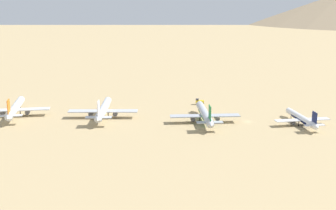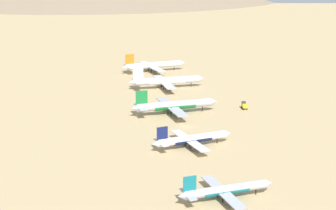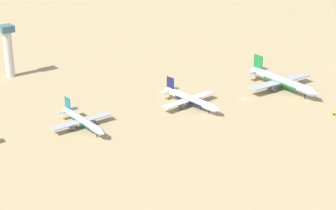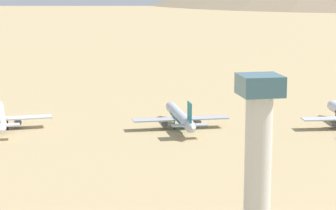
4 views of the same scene
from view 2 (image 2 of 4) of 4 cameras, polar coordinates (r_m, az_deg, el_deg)
The scene contains 7 objects.
ground_plane at distance 269.54m, azimuth 2.02°, elevation -2.32°, with size 1800.00×1800.00×0.00m, color tan.
parked_jet_1 at distance 191.17m, azimuth 6.04°, elevation -8.88°, with size 36.04×29.18×10.42m.
parked_jet_2 at distance 240.49m, azimuth 2.51°, elevation -3.60°, with size 38.66×31.46×11.14m.
parked_jet_3 at distance 290.70m, azimuth 0.64°, elevation -0.04°, with size 48.78×39.55×14.09m.
parked_jet_4 at distance 348.28m, azimuth -0.18°, elevation 2.55°, with size 50.06×40.72×14.43m.
parked_jet_5 at distance 399.12m, azimuth -1.57°, elevation 4.19°, with size 49.67×40.37×14.32m.
service_truck at distance 303.71m, azimuth 8.02°, elevation -0.03°, with size 3.80×5.60×3.90m.
Camera 2 is at (-91.58, -240.10, 81.35)m, focal length 57.94 mm.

